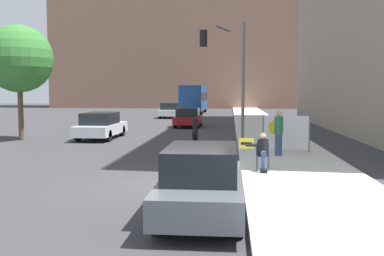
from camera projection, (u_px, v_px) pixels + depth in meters
name	position (u px, v px, depth m)	size (l,w,h in m)	color
ground_plane	(181.00, 185.00, 12.25)	(160.00, 160.00, 0.00)	#38383A
sidewalk_curb	(266.00, 133.00, 26.80)	(3.77, 90.00, 0.16)	beige
building_backdrop_far	(211.00, 19.00, 71.90)	(52.00, 12.00, 29.83)	#936B56
seated_protester	(262.00, 150.00, 13.61)	(0.96, 0.77, 1.21)	#474C56
jogger_on_sidewalk	(279.00, 133.00, 16.80)	(0.34, 0.34, 1.77)	#334775
protest_banner	(286.00, 133.00, 17.74)	(1.94, 0.06, 1.52)	slate
traffic_light_pole	(228.00, 63.00, 21.64)	(2.31, 2.08, 5.98)	slate
parked_car_curbside	(202.00, 181.00, 9.19)	(1.71, 4.29, 1.52)	#565B60
car_on_road_nearest	(101.00, 126.00, 24.28)	(1.89, 4.75, 1.50)	silver
car_on_road_midblock	(188.00, 117.00, 32.39)	(1.88, 4.25, 1.44)	maroon
car_on_road_distant	(170.00, 110.00, 43.39)	(1.86, 4.16, 1.53)	white
city_bus_on_road	(194.00, 98.00, 52.09)	(2.48, 12.12, 3.35)	navy
motorcycle_on_road	(195.00, 132.00, 22.15)	(0.28, 2.04, 1.35)	black
street_tree_near_curb	(19.00, 59.00, 23.25)	(3.67, 3.67, 6.29)	brown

